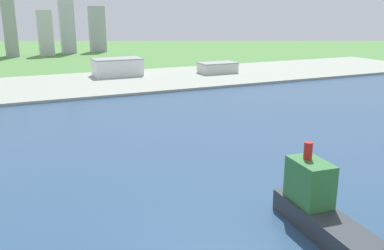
{
  "coord_description": "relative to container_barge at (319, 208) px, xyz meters",
  "views": [
    {
      "loc": [
        -72.28,
        77.61,
        71.56
      ],
      "look_at": [
        -1.54,
        231.91,
        24.59
      ],
      "focal_mm": 38.95,
      "sensor_mm": 36.0,
      "label": 1
    }
  ],
  "objects": [
    {
      "name": "ground_plane",
      "position": [
        -18.3,
        125.65,
        -8.24
      ],
      "size": [
        2400.0,
        2400.0,
        0.0
      ],
      "primitive_type": "plane",
      "color": "#4F8441"
    },
    {
      "name": "water_bay",
      "position": [
        -18.3,
        65.65,
        -8.17
      ],
      "size": [
        840.0,
        360.0,
        0.15
      ],
      "primitive_type": "cube",
      "color": "#2D4C70",
      "rests_on": "ground"
    },
    {
      "name": "industrial_pier",
      "position": [
        -18.3,
        315.65,
        -6.99
      ],
      "size": [
        840.0,
        140.0,
        2.5
      ],
      "primitive_type": "cube",
      "color": "#989E91",
      "rests_on": "ground"
    },
    {
      "name": "container_barge",
      "position": [
        0.0,
        0.0,
        0.0
      ],
      "size": [
        16.71,
        46.35,
        28.44
      ],
      "color": "#2D3338",
      "rests_on": "water_bay"
    },
    {
      "name": "warehouse_main",
      "position": [
        24.2,
        348.44,
        3.66
      ],
      "size": [
        51.63,
        30.48,
        18.76
      ],
      "color": "white",
      "rests_on": "industrial_pier"
    },
    {
      "name": "warehouse_annex",
      "position": [
        132.74,
        320.69,
        0.22
      ],
      "size": [
        42.03,
        24.16,
        11.89
      ],
      "color": "silver",
      "rests_on": "industrial_pier"
    },
    {
      "name": "distant_skyline",
      "position": [
        -80.95,
        643.02,
        41.94
      ],
      "size": [
        294.51,
        72.68,
        142.34
      ],
      "color": "#9D9FA1",
      "rests_on": "ground"
    }
  ]
}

